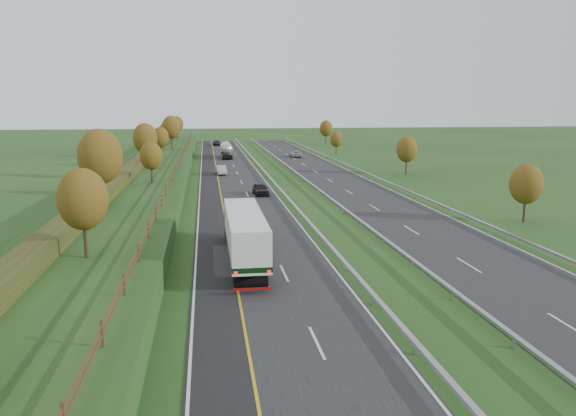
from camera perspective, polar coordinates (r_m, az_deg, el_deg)
name	(u,v)px	position (r m, az deg, el deg)	size (l,w,h in m)	color
ground	(288,185)	(83.92, 0.02, 2.35)	(400.00, 400.00, 0.00)	#1F4117
near_carriageway	(233,181)	(88.10, -5.61, 2.70)	(10.50, 200.00, 0.04)	black
far_carriageway	(336,179)	(90.37, 4.91, 2.91)	(10.50, 200.00, 0.04)	black
hard_shoulder	(209,182)	(88.00, -8.05, 2.64)	(3.00, 200.00, 0.04)	black
lane_markings	(274,181)	(88.50, -1.46, 2.80)	(26.75, 200.00, 0.01)	silver
embankment_left	(147,177)	(88.33, -14.09, 3.09)	(12.00, 200.00, 2.00)	#1F4117
hedge_left	(133,167)	(88.38, -15.43, 4.05)	(2.20, 180.00, 1.10)	#293214
fence_left	(177,165)	(87.38, -11.22, 4.27)	(0.12, 189.06, 1.20)	#422B19
median_barrier_near	(269,177)	(88.46, -1.92, 3.16)	(0.32, 200.00, 0.71)	#94979C
median_barrier_far	(301,176)	(89.17, 1.34, 3.22)	(0.32, 200.00, 0.71)	#94979C
outer_barrier_far	(371,175)	(91.79, 8.45, 3.32)	(0.32, 200.00, 0.71)	#94979C
trees_left	(146,143)	(84.45, -14.23, 6.42)	(6.64, 164.30, 7.66)	#2D2116
trees_far	(366,141)	(121.47, 7.94, 6.79)	(8.45, 118.60, 7.12)	#2D2116
box_lorry	(244,233)	(42.59, -4.50, -2.54)	(2.58, 16.28, 4.06)	black
road_tanker	(226,150)	(127.41, -6.28, 5.92)	(2.40, 11.22, 3.46)	silver
car_dark_near	(261,189)	(74.68, -2.80, 1.94)	(1.82, 4.53, 1.54)	black
car_silver_mid	(221,170)	(96.96, -6.83, 3.86)	(1.62, 4.65, 1.53)	#B2B2B7
car_small_far	(217,143)	(165.42, -7.25, 6.56)	(2.03, 4.98, 1.45)	#141136
car_oncoming	(295,154)	(128.20, 0.76, 5.52)	(2.43, 5.26, 1.46)	#AFB0B4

